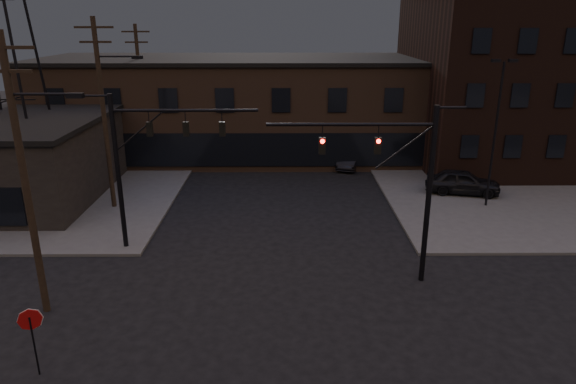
% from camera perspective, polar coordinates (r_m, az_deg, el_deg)
% --- Properties ---
extents(ground, '(140.00, 140.00, 0.00)m').
position_cam_1_polar(ground, '(19.95, -1.11, -15.93)').
color(ground, black).
rests_on(ground, ground).
extents(sidewalk_ne, '(30.00, 30.00, 0.15)m').
position_cam_1_polar(sidewalk_ne, '(45.56, 28.16, 2.10)').
color(sidewalk_ne, '#474744').
rests_on(sidewalk_ne, ground).
extents(building_row, '(40.00, 12.00, 8.00)m').
position_cam_1_polar(building_row, '(45.03, -0.72, 9.28)').
color(building_row, '#4B3528').
rests_on(building_row, ground).
extents(building_right, '(22.00, 16.00, 14.00)m').
position_cam_1_polar(building_right, '(47.87, 27.22, 11.46)').
color(building_right, black).
rests_on(building_right, ground).
extents(traffic_signal_near, '(7.12, 0.24, 8.00)m').
position_cam_1_polar(traffic_signal_near, '(22.47, 12.75, 1.64)').
color(traffic_signal_near, black).
rests_on(traffic_signal_near, ground).
extents(traffic_signal_far, '(7.12, 0.24, 8.00)m').
position_cam_1_polar(traffic_signal_far, '(26.18, -15.87, 3.98)').
color(traffic_signal_far, black).
rests_on(traffic_signal_far, ground).
extents(stop_sign, '(0.72, 0.33, 2.48)m').
position_cam_1_polar(stop_sign, '(19.15, -26.64, -13.23)').
color(stop_sign, black).
rests_on(stop_sign, ground).
extents(utility_pole_near, '(3.70, 0.28, 11.00)m').
position_cam_1_polar(utility_pole_near, '(21.53, -27.16, 1.87)').
color(utility_pole_near, black).
rests_on(utility_pole_near, ground).
extents(utility_pole_mid, '(3.70, 0.28, 11.50)m').
position_cam_1_polar(utility_pole_mid, '(32.67, -19.71, 8.41)').
color(utility_pole_mid, black).
rests_on(utility_pole_mid, ground).
extents(utility_pole_far, '(2.20, 0.28, 11.00)m').
position_cam_1_polar(utility_pole_far, '(44.37, -16.04, 10.77)').
color(utility_pole_far, black).
rests_on(utility_pole_far, ground).
extents(lot_light_a, '(1.50, 0.28, 9.14)m').
position_cam_1_polar(lot_light_a, '(33.49, 22.17, 7.29)').
color(lot_light_a, black).
rests_on(lot_light_a, ground).
extents(lot_light_b, '(1.50, 0.28, 9.14)m').
position_cam_1_polar(lot_light_b, '(40.49, 27.50, 8.32)').
color(lot_light_b, black).
rests_on(lot_light_b, ground).
extents(parked_car_lot_a, '(5.13, 2.96, 1.64)m').
position_cam_1_polar(parked_car_lot_a, '(36.38, 18.84, 1.09)').
color(parked_car_lot_a, black).
rests_on(parked_car_lot_a, sidewalk_ne).
extents(parked_car_lot_b, '(4.89, 2.89, 1.33)m').
position_cam_1_polar(parked_car_lot_b, '(47.40, 27.07, 3.77)').
color(parked_car_lot_b, silver).
rests_on(parked_car_lot_b, sidewalk_ne).
extents(car_crossing, '(2.66, 4.32, 1.34)m').
position_cam_1_polar(car_crossing, '(41.40, 6.92, 3.60)').
color(car_crossing, black).
rests_on(car_crossing, ground).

